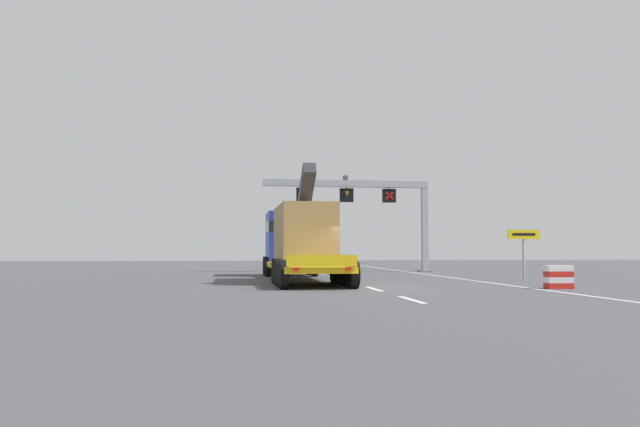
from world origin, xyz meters
TOP-DOWN VIEW (x-y plane):
  - ground at (0.00, 0.00)m, footprint 112.00×112.00m
  - lane_markings at (0.03, 18.49)m, footprint 0.20×51.58m
  - edge_line_right at (6.20, 12.00)m, footprint 0.20×63.00m
  - overhead_lane_gantry at (3.63, 15.93)m, footprint 11.55×0.90m
  - heavy_haul_truck_yellow at (-2.11, 6.59)m, footprint 3.09×14.08m
  - exit_sign_yellow at (8.73, 3.97)m, footprint 1.65×0.15m
  - crash_barrier_striped at (7.17, -1.87)m, footprint 1.03×0.56m

SIDE VIEW (x-z plane):
  - ground at x=0.00m, z-range 0.00..0.00m
  - edge_line_right at x=6.20m, z-range 0.00..0.01m
  - lane_markings at x=0.03m, z-range 0.00..0.01m
  - crash_barrier_striped at x=7.17m, z-range 0.00..0.90m
  - exit_sign_yellow at x=8.73m, z-range 0.66..3.14m
  - heavy_haul_truck_yellow at x=-2.11m, z-range -0.66..4.64m
  - overhead_lane_gantry at x=3.63m, z-range 1.76..8.25m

